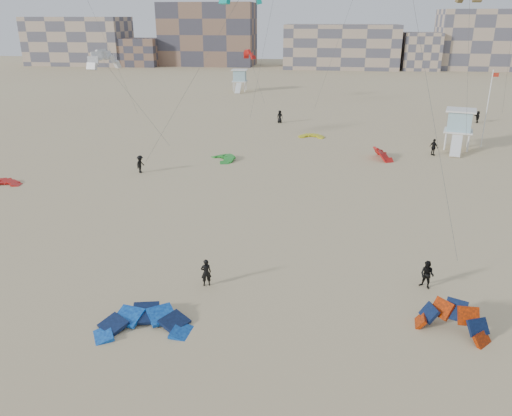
# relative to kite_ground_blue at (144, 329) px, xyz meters

# --- Properties ---
(ground) EXTENTS (320.00, 320.00, 0.00)m
(ground) POSITION_rel_kite_ground_blue_xyz_m (1.34, 3.19, 0.00)
(ground) COLOR tan
(ground) RESTS_ON ground
(kite_ground_blue) EXTENTS (5.28, 5.47, 2.22)m
(kite_ground_blue) POSITION_rel_kite_ground_blue_xyz_m (0.00, 0.00, 0.00)
(kite_ground_blue) COLOR blue
(kite_ground_blue) RESTS_ON ground
(kite_ground_orange) EXTENTS (4.41, 4.40, 3.36)m
(kite_ground_orange) POSITION_rel_kite_ground_blue_xyz_m (14.76, 1.90, 0.00)
(kite_ground_orange) COLOR #F03300
(kite_ground_orange) RESTS_ON ground
(kite_ground_red) EXTENTS (4.18, 4.28, 1.31)m
(kite_ground_red) POSITION_rel_kite_ground_blue_xyz_m (-20.37, 19.28, 0.00)
(kite_ground_red) COLOR red
(kite_ground_red) RESTS_ON ground
(kite_ground_green) EXTENTS (4.55, 4.47, 1.46)m
(kite_ground_green) POSITION_rel_kite_ground_blue_xyz_m (-2.34, 30.59, 0.00)
(kite_ground_green) COLOR green
(kite_ground_green) RESTS_ON ground
(kite_ground_red_far) EXTENTS (3.85, 3.76, 3.32)m
(kite_ground_red_far) POSITION_rel_kite_ground_blue_xyz_m (14.46, 33.40, 0.00)
(kite_ground_red_far) COLOR red
(kite_ground_red_far) RESTS_ON ground
(kite_ground_yellow) EXTENTS (2.94, 3.11, 0.73)m
(kite_ground_yellow) POSITION_rel_kite_ground_blue_xyz_m (6.53, 42.49, 0.00)
(kite_ground_yellow) COLOR yellow
(kite_ground_yellow) RESTS_ON ground
(kitesurfer_main) EXTENTS (0.69, 0.58, 1.62)m
(kitesurfer_main) POSITION_rel_kite_ground_blue_xyz_m (2.05, 4.55, 0.81)
(kitesurfer_main) COLOR black
(kitesurfer_main) RESTS_ON ground
(kitesurfer_b) EXTENTS (1.01, 0.96, 1.64)m
(kitesurfer_b) POSITION_rel_kite_ground_blue_xyz_m (14.26, 6.01, 0.82)
(kitesurfer_b) COLOR black
(kitesurfer_b) RESTS_ON ground
(kitesurfer_c) EXTENTS (0.84, 1.21, 1.71)m
(kitesurfer_c) POSITION_rel_kite_ground_blue_xyz_m (-9.32, 24.88, 0.86)
(kitesurfer_c) COLOR black
(kitesurfer_c) RESTS_ON ground
(kitesurfer_d) EXTENTS (1.01, 1.10, 1.81)m
(kitesurfer_d) POSITION_rel_kite_ground_blue_xyz_m (19.99, 35.54, 0.91)
(kitesurfer_d) COLOR black
(kitesurfer_d) RESTS_ON ground
(kitesurfer_e) EXTENTS (1.01, 0.84, 1.76)m
(kitesurfer_e) POSITION_rel_kite_ground_blue_xyz_m (1.69, 50.95, 0.88)
(kitesurfer_e) COLOR black
(kitesurfer_e) RESTS_ON ground
(kitesurfer_f) EXTENTS (0.67, 1.59, 1.67)m
(kitesurfer_f) POSITION_rel_kite_ground_blue_xyz_m (29.55, 54.94, 0.83)
(kitesurfer_f) COLOR black
(kitesurfer_f) RESTS_ON ground
(kite_fly_grey) EXTENTS (9.29, 5.02, 10.23)m
(kite_fly_grey) POSITION_rel_kite_ground_blue_xyz_m (-15.19, 31.99, 9.77)
(kite_fly_grey) COLOR white
(kite_fly_grey) RESTS_ON ground
(kite_fly_red) EXTENTS (5.65, 8.80, 8.15)m
(kite_fly_red) POSITION_rel_kite_ground_blue_xyz_m (-5.30, 67.86, 8.00)
(kite_fly_red) COLOR red
(kite_fly_red) RESTS_ON ground
(lifeguard_tower_near) EXTENTS (3.85, 6.51, 4.48)m
(lifeguard_tower_near) POSITION_rel_kite_ground_blue_xyz_m (23.19, 39.07, 2.22)
(lifeguard_tower_near) COLOR white
(lifeguard_tower_near) RESTS_ON ground
(lifeguard_tower_far) EXTENTS (3.13, 5.87, 4.26)m
(lifeguard_tower_far) POSITION_rel_kite_ground_blue_xyz_m (-9.43, 81.90, 2.11)
(lifeguard_tower_far) COLOR white
(lifeguard_tower_far) RESTS_ON ground
(flagpole) EXTENTS (0.71, 0.11, 8.73)m
(flagpole) POSITION_rel_kite_ground_blue_xyz_m (26.18, 40.01, 4.56)
(flagpole) COLOR white
(flagpole) RESTS_ON ground
(condo_west_a) EXTENTS (30.00, 15.00, 14.00)m
(condo_west_a) POSITION_rel_kite_ground_blue_xyz_m (-68.66, 133.19, 7.00)
(condo_west_a) COLOR tan
(condo_west_a) RESTS_ON ground
(condo_west_b) EXTENTS (28.00, 14.00, 18.00)m
(condo_west_b) POSITION_rel_kite_ground_blue_xyz_m (-28.66, 137.19, 9.00)
(condo_west_b) COLOR brown
(condo_west_b) RESTS_ON ground
(condo_mid) EXTENTS (32.00, 16.00, 12.00)m
(condo_mid) POSITION_rel_kite_ground_blue_xyz_m (11.34, 133.19, 6.00)
(condo_mid) COLOR tan
(condo_mid) RESTS_ON ground
(condo_east) EXTENTS (26.00, 14.00, 16.00)m
(condo_east) POSITION_rel_kite_ground_blue_xyz_m (51.34, 135.19, 8.00)
(condo_east) COLOR tan
(condo_east) RESTS_ON ground
(condo_fill_left) EXTENTS (12.00, 10.00, 8.00)m
(condo_fill_left) POSITION_rel_kite_ground_blue_xyz_m (-48.66, 131.19, 4.00)
(condo_fill_left) COLOR brown
(condo_fill_left) RESTS_ON ground
(condo_fill_right) EXTENTS (10.00, 10.00, 10.00)m
(condo_fill_right) POSITION_rel_kite_ground_blue_xyz_m (33.34, 131.19, 5.00)
(condo_fill_right) COLOR tan
(condo_fill_right) RESTS_ON ground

